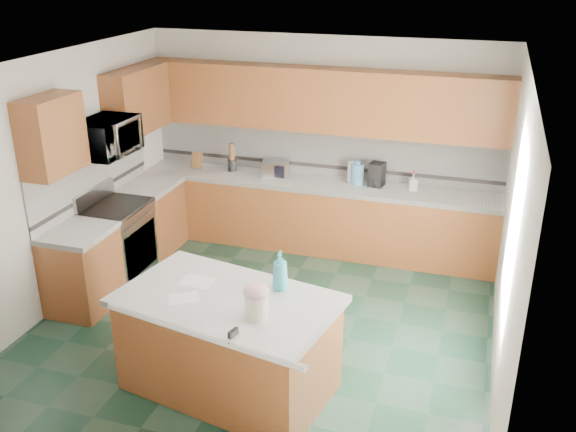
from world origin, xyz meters
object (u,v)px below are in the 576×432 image
(island_top, at_px, (227,301))
(knife_block, at_px, (197,160))
(soap_bottle_island, at_px, (280,271))
(coffee_maker, at_px, (377,174))
(treat_jar, at_px, (257,306))
(toaster_oven, at_px, (276,169))
(island_base, at_px, (229,346))

(island_top, distance_m, knife_block, 3.56)
(soap_bottle_island, height_order, coffee_maker, soap_bottle_island)
(soap_bottle_island, height_order, knife_block, soap_bottle_island)
(coffee_maker, bearing_deg, treat_jar, -86.60)
(coffee_maker, bearing_deg, knife_block, -169.77)
(coffee_maker, bearing_deg, toaster_oven, -169.17)
(treat_jar, distance_m, coffee_maker, 3.38)
(treat_jar, xyz_separation_m, coffee_maker, (0.36, 3.36, 0.05))
(soap_bottle_island, xyz_separation_m, toaster_oven, (-1.00, 2.84, -0.08))
(treat_jar, bearing_deg, coffee_maker, 104.84)
(island_base, height_order, toaster_oven, toaster_oven)
(island_top, distance_m, toaster_oven, 3.18)
(soap_bottle_island, bearing_deg, treat_jar, -97.55)
(island_top, relative_size, soap_bottle_island, 5.14)
(treat_jar, bearing_deg, soap_bottle_island, 106.33)
(island_base, relative_size, treat_jar, 8.63)
(island_base, height_order, knife_block, knife_block)
(island_top, relative_size, knife_block, 8.47)
(soap_bottle_island, relative_size, toaster_oven, 1.05)
(treat_jar, xyz_separation_m, soap_bottle_island, (0.04, 0.49, 0.08))
(island_top, distance_m, coffee_maker, 3.23)
(toaster_oven, bearing_deg, soap_bottle_island, -84.76)
(island_top, height_order, knife_block, knife_block)
(island_base, bearing_deg, coffee_maker, 88.17)
(island_top, bearing_deg, toaster_oven, 111.90)
(soap_bottle_island, distance_m, knife_block, 3.54)
(soap_bottle_island, bearing_deg, coffee_maker, 80.70)
(coffee_maker, bearing_deg, island_base, -93.18)
(island_top, relative_size, treat_jar, 9.13)
(island_top, xyz_separation_m, soap_bottle_island, (0.39, 0.28, 0.21))
(knife_block, bearing_deg, island_base, -66.70)
(island_top, height_order, soap_bottle_island, soap_bottle_island)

